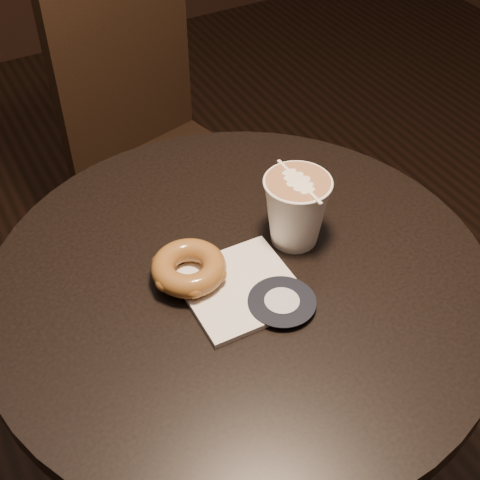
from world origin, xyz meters
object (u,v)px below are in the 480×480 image
at_px(pastry_bag, 240,288).
at_px(doughnut, 189,268).
at_px(chair, 150,129).
at_px(latte_cup, 296,211).
at_px(cafe_table, 241,363).

xyz_separation_m(pastry_bag, doughnut, (-0.05, 0.05, 0.02)).
distance_m(chair, pastry_bag, 0.81).
bearing_deg(pastry_bag, latte_cup, 24.87).
relative_size(cafe_table, latte_cup, 7.09).
xyz_separation_m(chair, latte_cup, (-0.05, -0.70, 0.29)).
bearing_deg(doughnut, chair, 72.97).
relative_size(chair, pastry_bag, 6.25).
xyz_separation_m(pastry_bag, latte_cup, (0.12, 0.05, 0.05)).
bearing_deg(latte_cup, doughnut, -179.01).
height_order(cafe_table, chair, chair).
xyz_separation_m(doughnut, latte_cup, (0.17, 0.00, 0.03)).
distance_m(doughnut, latte_cup, 0.17).
bearing_deg(doughnut, cafe_table, -21.08).
distance_m(cafe_table, latte_cup, 0.27).
height_order(chair, doughnut, chair).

